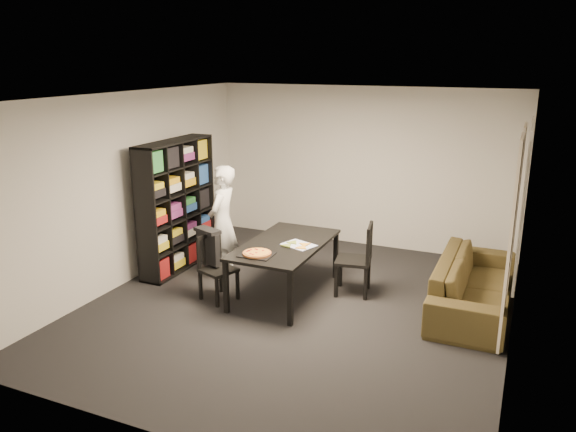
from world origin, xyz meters
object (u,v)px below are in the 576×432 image
at_px(pepperoni_pizza, 257,253).
at_px(chair_left, 214,263).
at_px(baking_tray, 257,255).
at_px(sofa, 474,284).
at_px(person, 223,222).
at_px(chair_right, 360,255).
at_px(dining_table, 285,248).
at_px(bookshelf, 177,205).

bearing_deg(pepperoni_pizza, chair_left, 172.71).
height_order(baking_tray, sofa, baking_tray).
bearing_deg(person, chair_right, 88.51).
bearing_deg(chair_right, sofa, 85.11).
bearing_deg(chair_left, sofa, -51.52).
bearing_deg(person, dining_table, 70.86).
height_order(chair_right, pepperoni_pizza, chair_right).
relative_size(baking_tray, pepperoni_pizza, 1.14).
relative_size(dining_table, person, 1.06).
height_order(bookshelf, chair_right, bookshelf).
distance_m(dining_table, chair_right, 0.99).
bearing_deg(chair_left, bookshelf, 74.94).
bearing_deg(baking_tray, person, 139.65).
xyz_separation_m(dining_table, baking_tray, (-0.13, -0.56, 0.07)).
xyz_separation_m(bookshelf, person, (0.79, -0.05, -0.15)).
height_order(dining_table, pepperoni_pizza, pepperoni_pizza).
xyz_separation_m(dining_table, chair_left, (-0.79, -0.47, -0.16)).
bearing_deg(chair_right, baking_tray, -56.96).
xyz_separation_m(bookshelf, chair_right, (2.75, 0.12, -0.40)).
distance_m(bookshelf, chair_left, 1.39).
relative_size(chair_left, sofa, 0.38).
relative_size(bookshelf, chair_right, 1.98).
relative_size(dining_table, chair_left, 2.01).
distance_m(person, baking_tray, 1.23).
distance_m(bookshelf, person, 0.80).
relative_size(bookshelf, chair_left, 2.24).
relative_size(dining_table, baking_tray, 4.26).
xyz_separation_m(chair_right, person, (-1.96, -0.18, 0.26)).
bearing_deg(dining_table, chair_right, 24.64).
distance_m(chair_right, sofa, 1.45).
height_order(chair_right, sofa, chair_right).
xyz_separation_m(chair_left, person, (-0.27, 0.71, 0.32)).
bearing_deg(baking_tray, chair_right, 43.35).
bearing_deg(bookshelf, baking_tray, -26.11).
relative_size(chair_right, pepperoni_pizza, 2.74).
height_order(chair_right, baking_tray, chair_right).
bearing_deg(pepperoni_pizza, dining_table, 77.35).
xyz_separation_m(chair_right, pepperoni_pizza, (-1.02, -0.97, 0.19)).
bearing_deg(dining_table, baking_tray, -103.00).
bearing_deg(dining_table, person, 167.49).
distance_m(chair_right, person, 1.98).
bearing_deg(pepperoni_pizza, sofa, 24.21).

